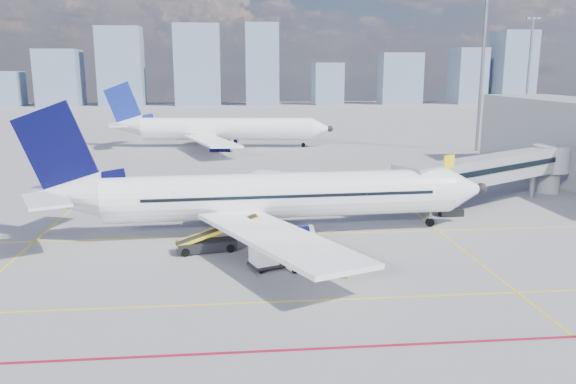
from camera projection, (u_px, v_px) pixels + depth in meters
name	position (u px, v px, depth m)	size (l,w,h in m)	color
ground	(287.00, 267.00, 39.82)	(420.00, 420.00, 0.00)	gray
apron_markings	(284.00, 288.00, 35.97)	(90.00, 35.12, 0.01)	yellow
jet_bridge	(499.00, 169.00, 57.66)	(23.55, 15.78, 6.30)	gray
floodlight_mast_ne	(482.00, 71.00, 93.94)	(3.20, 0.61, 25.45)	slate
floodlight_mast_far	(529.00, 70.00, 130.49)	(3.20, 0.61, 25.45)	slate
distant_skyline	(252.00, 72.00, 222.24)	(243.72, 15.24, 31.47)	slate
main_aircraft	(263.00, 197.00, 47.47)	(39.73, 34.60, 11.58)	white
second_aircraft	(218.00, 129.00, 101.40)	(40.99, 35.66, 11.99)	white
baggage_tug	(301.00, 258.00, 39.31)	(2.64, 2.07, 1.64)	white
cargo_dolly	(276.00, 252.00, 39.61)	(4.16, 2.96, 2.09)	black
belt_loader	(209.00, 243.00, 43.23)	(6.55, 2.66, 2.63)	black
ramp_worker	(349.00, 266.00, 37.54)	(0.66, 0.43, 1.81)	yellow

